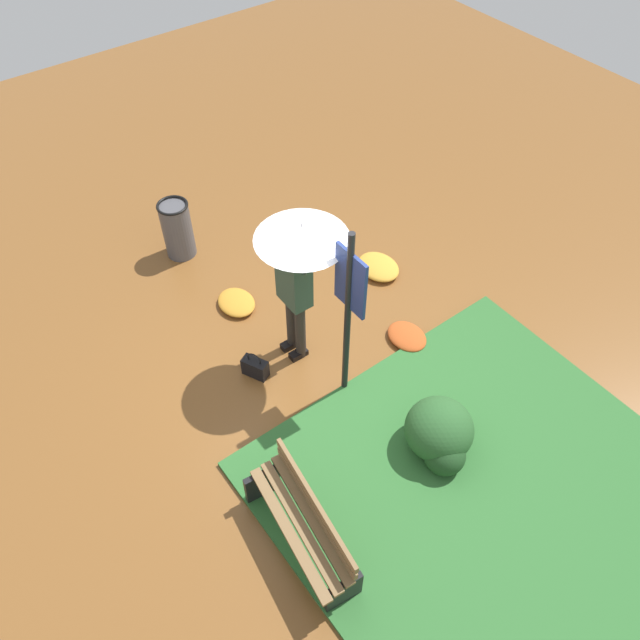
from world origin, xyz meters
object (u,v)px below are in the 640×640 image
at_px(park_bench, 304,524).
at_px(trash_bin, 177,229).
at_px(info_sign_post, 349,300).
at_px(person_with_umbrella, 298,258).
at_px(handbag, 255,367).

height_order(park_bench, trash_bin, trash_bin).
bearing_deg(info_sign_post, person_with_umbrella, -171.23).
bearing_deg(info_sign_post, trash_bin, -173.09).
height_order(info_sign_post, trash_bin, info_sign_post).
bearing_deg(person_with_umbrella, info_sign_post, 8.77).
xyz_separation_m(person_with_umbrella, trash_bin, (-2.45, -0.27, -1.13)).
distance_m(info_sign_post, trash_bin, 3.34).
distance_m(person_with_umbrella, park_bench, 2.58).
relative_size(info_sign_post, trash_bin, 2.76).
xyz_separation_m(park_bench, trash_bin, (-4.34, 1.05, 0.02)).
bearing_deg(trash_bin, person_with_umbrella, 6.38).
relative_size(person_with_umbrella, handbag, 5.53).
bearing_deg(person_with_umbrella, trash_bin, -173.62).
height_order(person_with_umbrella, handbag, person_with_umbrella).
bearing_deg(trash_bin, park_bench, -13.65).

